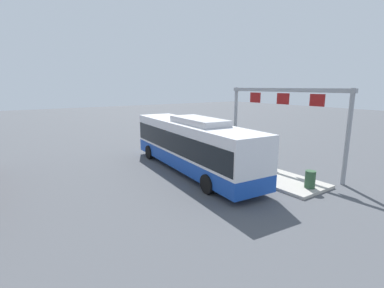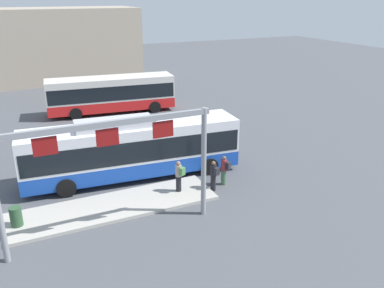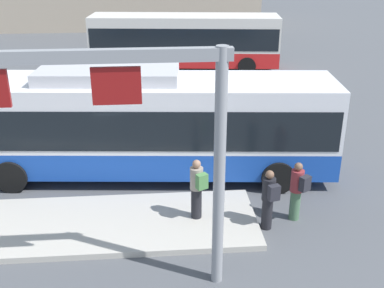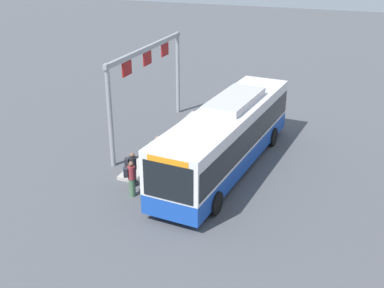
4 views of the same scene
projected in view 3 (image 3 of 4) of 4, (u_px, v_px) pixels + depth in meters
name	position (u px, v px, depth m)	size (l,w,h in m)	color
ground_plane	(143.00, 173.00, 15.25)	(120.00, 120.00, 0.00)	#4C4F54
platform_curb	(66.00, 226.00, 12.28)	(10.00, 2.80, 0.16)	#B2ADA3
bus_main	(140.00, 121.00, 14.53)	(12.11, 3.56, 3.46)	#1947AD
bus_background_left	(185.00, 39.00, 27.05)	(10.88, 3.68, 3.10)	red
person_boarding	(297.00, 190.00, 12.39)	(0.54, 0.61, 1.67)	#476B4C
person_waiting_near	(197.00, 188.00, 12.17)	(0.51, 0.60, 1.67)	black
person_waiting_mid	(269.00, 199.00, 11.97)	(0.44, 0.58, 1.67)	black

